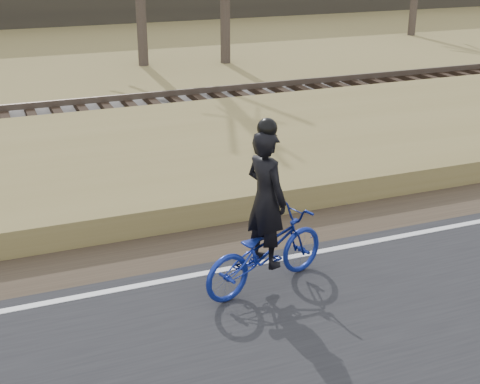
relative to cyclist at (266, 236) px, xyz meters
name	(u,v)px	position (x,y,z in m)	size (l,w,h in m)	color
cyclist	(266,236)	(0.00, 0.00, 0.00)	(2.12, 1.26, 2.36)	navy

